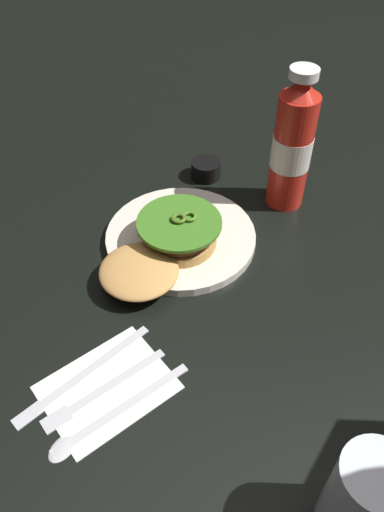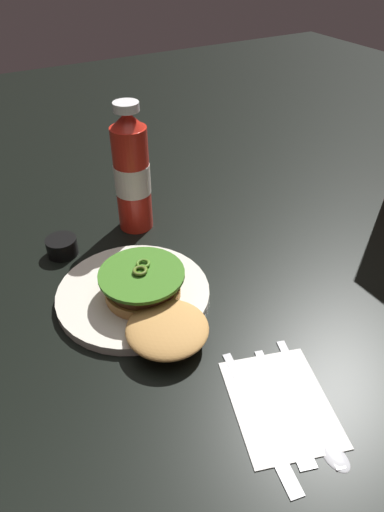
{
  "view_description": "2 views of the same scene",
  "coord_description": "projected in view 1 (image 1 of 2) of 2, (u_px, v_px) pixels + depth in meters",
  "views": [
    {
      "loc": [
        0.43,
        0.22,
        0.58
      ],
      "look_at": [
        -0.01,
        -0.09,
        0.04
      ],
      "focal_mm": 35.13,
      "sensor_mm": 36.0,
      "label": 1
    },
    {
      "loc": [
        0.47,
        -0.33,
        0.51
      ],
      "look_at": [
        -0.02,
        -0.06,
        0.08
      ],
      "focal_mm": 31.57,
      "sensor_mm": 36.0,
      "label": 2
    }
  ],
  "objects": [
    {
      "name": "ground_plane",
      "position": [
        237.0,
        302.0,
        0.75
      ],
      "size": [
        3.0,
        3.0,
        0.0
      ],
      "primitive_type": "plane",
      "color": "black"
    },
    {
      "name": "dinner_plate",
      "position": [
        181.0,
        237.0,
        0.84
      ],
      "size": [
        0.25,
        0.25,
        0.02
      ],
      "primitive_type": "cylinder",
      "color": "silver",
      "rests_on": "ground_plane"
    },
    {
      "name": "burger_sandwich",
      "position": [
        165.0,
        246.0,
        0.79
      ],
      "size": [
        0.23,
        0.14,
        0.05
      ],
      "color": "tan",
      "rests_on": "dinner_plate"
    },
    {
      "name": "ketchup_bottle",
      "position": [
        292.0,
        146.0,
        0.84
      ],
      "size": [
        0.07,
        0.07,
        0.25
      ],
      "color": "red",
      "rests_on": "ground_plane"
    },
    {
      "name": "water_glass",
      "position": [
        363.0,
        499.0,
        0.49
      ],
      "size": [
        0.07,
        0.07,
        0.13
      ],
      "primitive_type": "cylinder",
      "color": "silver",
      "rests_on": "ground_plane"
    },
    {
      "name": "condiment_cup",
      "position": [
        206.0,
        169.0,
        0.96
      ],
      "size": [
        0.06,
        0.06,
        0.03
      ],
      "primitive_type": "cylinder",
      "color": "black",
      "rests_on": "ground_plane"
    },
    {
      "name": "napkin",
      "position": [
        107.0,
        387.0,
        0.65
      ],
      "size": [
        0.19,
        0.16,
        0.0
      ],
      "primitive_type": "cube",
      "rotation": [
        0.0,
        0.0,
        -0.3
      ],
      "color": "white",
      "rests_on": "ground_plane"
    },
    {
      "name": "butter_knife",
      "position": [
        76.0,
        378.0,
        0.65
      ],
      "size": [
        0.21,
        0.06,
        0.0
      ],
      "color": "silver",
      "rests_on": "napkin"
    },
    {
      "name": "fork_utensil",
      "position": [
        95.0,
        394.0,
        0.64
      ],
      "size": [
        0.18,
        0.07,
        0.0
      ],
      "color": "silver",
      "rests_on": "napkin"
    },
    {
      "name": "spoon_utensil",
      "position": [
        101.0,
        421.0,
        0.61
      ],
      "size": [
        0.2,
        0.07,
        0.0
      ],
      "color": "silver",
      "rests_on": "napkin"
    }
  ]
}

